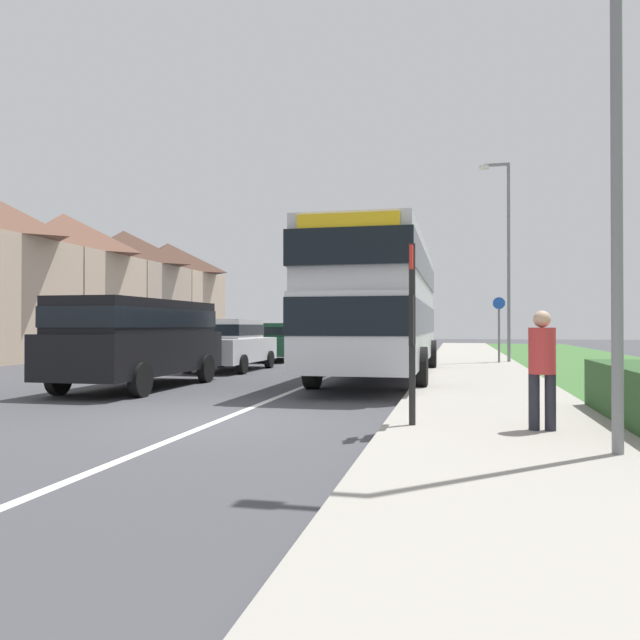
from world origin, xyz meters
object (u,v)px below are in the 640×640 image
at_px(pedestrian_at_stop, 542,364).
at_px(parked_car_dark_green, 279,340).
at_px(parked_van_black, 140,335).
at_px(cycle_route_sign, 499,327).
at_px(parked_car_silver, 309,337).
at_px(street_lamp_near, 606,47).
at_px(parked_car_white, 230,343).
at_px(street_lamp_mid, 506,249).
at_px(bus_stop_sign, 412,321).
at_px(double_decker_bus, 381,301).

bearing_deg(pedestrian_at_stop, parked_car_dark_green, 116.93).
relative_size(parked_van_black, cycle_route_sign, 2.17).
xyz_separation_m(parked_car_silver, street_lamp_near, (8.79, -23.05, 3.56)).
distance_m(parked_car_white, street_lamp_mid, 10.99).
relative_size(parked_car_white, street_lamp_near, 0.57).
bearing_deg(parked_car_white, parked_van_black, -90.57).
relative_size(parked_van_black, parked_car_white, 1.22).
distance_m(parked_car_white, pedestrian_at_stop, 13.49).
bearing_deg(parked_car_silver, parked_van_black, -90.24).
xyz_separation_m(bus_stop_sign, street_lamp_mid, (2.43, 15.67, 2.82)).
bearing_deg(parked_car_white, parked_car_silver, 89.93).
xyz_separation_m(double_decker_bus, bus_stop_sign, (1.44, -8.49, -0.60)).
bearing_deg(street_lamp_near, bus_stop_sign, 145.98).
xyz_separation_m(pedestrian_at_stop, street_lamp_mid, (0.76, 15.76, 3.39)).
bearing_deg(street_lamp_near, cycle_route_sign, 90.07).
distance_m(cycle_route_sign, street_lamp_mid, 3.02).
height_order(parked_car_white, bus_stop_sign, bus_stop_sign).
height_order(cycle_route_sign, street_lamp_mid, street_lamp_mid).
distance_m(double_decker_bus, parked_car_dark_green, 9.56).
relative_size(cycle_route_sign, street_lamp_mid, 0.33).
xyz_separation_m(parked_car_white, parked_car_dark_green, (-0.04, 5.86, -0.05)).
relative_size(pedestrian_at_stop, cycle_route_sign, 0.66).
distance_m(parked_car_silver, cycle_route_sign, 10.97).
bearing_deg(bus_stop_sign, parked_van_black, 144.60).
xyz_separation_m(cycle_route_sign, street_lamp_near, (0.02, -16.49, 3.02)).
distance_m(parked_car_silver, bus_stop_sign, 22.60).
distance_m(double_decker_bus, parked_van_black, 6.51).
xyz_separation_m(street_lamp_near, street_lamp_mid, (0.28, 17.12, -0.09)).
xyz_separation_m(double_decker_bus, pedestrian_at_stop, (3.12, -8.58, -1.17)).
relative_size(double_decker_bus, parked_van_black, 1.99).
xyz_separation_m(bus_stop_sign, cycle_route_sign, (2.13, 15.03, -0.11)).
xyz_separation_m(parked_van_black, street_lamp_mid, (9.14, 10.90, 3.12)).
height_order(parked_car_white, parked_car_silver, parked_car_white).
relative_size(parked_car_dark_green, street_lamp_near, 0.59).
relative_size(bus_stop_sign, cycle_route_sign, 1.03).
distance_m(parked_car_dark_green, pedestrian_at_stop, 18.47).
height_order(double_decker_bus, cycle_route_sign, double_decker_bus).
height_order(cycle_route_sign, street_lamp_near, street_lamp_near).
bearing_deg(street_lamp_mid, street_lamp_near, -90.93).
relative_size(double_decker_bus, parked_car_silver, 2.53).
height_order(parked_van_black, pedestrian_at_stop, parked_van_black).
bearing_deg(parked_van_black, parked_car_white, 89.43).
height_order(double_decker_bus, parked_van_black, double_decker_bus).
height_order(parked_car_white, cycle_route_sign, cycle_route_sign).
distance_m(parked_car_dark_green, parked_car_silver, 5.21).
bearing_deg(street_lamp_near, parked_car_silver, 110.88).
height_order(parked_car_silver, bus_stop_sign, bus_stop_sign).
bearing_deg(parked_van_black, bus_stop_sign, -35.40).
distance_m(parked_car_silver, pedestrian_at_stop, 23.22).
xyz_separation_m(parked_car_silver, cycle_route_sign, (8.77, -6.56, 0.54)).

